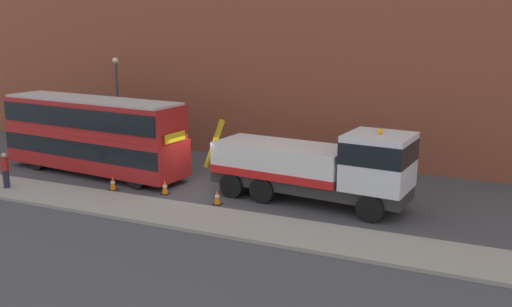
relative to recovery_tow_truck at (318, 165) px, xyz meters
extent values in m
plane|color=#424247|center=(-5.99, 0.18, -1.76)|extent=(120.00, 120.00, 0.00)
cube|color=gray|center=(-5.99, -4.02, -1.68)|extent=(60.00, 2.80, 0.15)
cube|color=brown|center=(-5.99, 7.62, 6.24)|extent=(60.00, 1.20, 16.00)
cube|color=#2D2D2D|center=(-0.48, 0.05, -0.90)|extent=(9.18, 3.10, 0.55)
cube|color=silver|center=(2.71, -0.27, 0.52)|extent=(2.85, 2.85, 2.30)
cube|color=black|center=(2.71, -0.27, 0.97)|extent=(2.88, 2.88, 0.90)
cube|color=silver|center=(-1.77, 0.18, 0.07)|extent=(6.33, 3.20, 1.40)
cube|color=red|center=(-1.77, 0.18, -0.45)|extent=(6.34, 3.25, 0.36)
cylinder|color=#B79914|center=(-5.46, 0.55, 0.37)|extent=(1.26, 0.40, 2.52)
sphere|color=orange|center=(2.71, -0.27, 1.79)|extent=(0.24, 0.24, 0.24)
cylinder|color=black|center=(2.92, 0.82, -1.18)|extent=(1.19, 0.45, 1.16)
cylinder|color=black|center=(2.69, -1.39, -1.18)|extent=(1.19, 0.45, 1.16)
cylinder|color=black|center=(-2.06, 1.32, -1.18)|extent=(1.19, 0.45, 1.16)
cylinder|color=black|center=(-2.28, -0.89, -1.18)|extent=(1.19, 0.45, 1.16)
cylinder|color=black|center=(-3.65, 1.48, -1.18)|extent=(1.19, 0.45, 1.16)
cylinder|color=black|center=(-3.87, -0.72, -1.18)|extent=(1.19, 0.45, 1.16)
cube|color=#AD1E1E|center=(-12.51, 0.05, -0.47)|extent=(11.20, 3.59, 1.90)
cube|color=#AD1E1E|center=(-12.51, 0.05, 1.33)|extent=(10.97, 3.47, 1.70)
cube|color=black|center=(-12.51, 0.05, -0.22)|extent=(11.09, 3.63, 0.90)
cube|color=black|center=(-12.51, 0.05, 1.43)|extent=(10.87, 3.61, 1.00)
cube|color=#B2B2B2|center=(-12.51, 0.05, 2.24)|extent=(10.74, 3.35, 0.12)
cube|color=yellow|center=(-7.02, -0.51, 0.78)|extent=(0.21, 1.50, 0.44)
cylinder|color=black|center=(-8.52, 0.73, -1.24)|extent=(1.06, 0.40, 1.04)
cylinder|color=black|center=(-8.74, -1.42, -1.24)|extent=(1.06, 0.40, 1.04)
cylinder|color=black|center=(-15.68, 1.45, -1.24)|extent=(1.06, 0.40, 1.04)
cylinder|color=black|center=(-15.90, -0.69, -1.24)|extent=(1.06, 0.40, 1.04)
cylinder|color=#232333|center=(-14.26, -4.21, -1.18)|extent=(0.40, 0.40, 0.85)
cube|color=maroon|center=(-14.26, -4.21, -0.45)|extent=(0.41, 0.47, 0.62)
sphere|color=tan|center=(-14.26, -4.21, -0.02)|extent=(0.24, 0.24, 0.24)
cone|color=orange|center=(-9.61, -2.09, -1.40)|extent=(0.32, 0.32, 0.72)
cylinder|color=white|center=(-9.61, -2.09, -1.36)|extent=(0.21, 0.21, 0.10)
cube|color=black|center=(-9.61, -2.09, -1.74)|extent=(0.36, 0.36, 0.04)
cone|color=orange|center=(-6.97, -1.60, -1.40)|extent=(0.32, 0.32, 0.72)
cylinder|color=white|center=(-6.97, -1.60, -1.36)|extent=(0.21, 0.21, 0.10)
cube|color=black|center=(-6.97, -1.60, -1.74)|extent=(0.36, 0.36, 0.04)
cone|color=orange|center=(-3.99, -1.95, -1.40)|extent=(0.32, 0.32, 0.72)
cylinder|color=white|center=(-3.99, -1.95, -1.36)|extent=(0.21, 0.21, 0.10)
cube|color=black|center=(-3.99, -1.95, -1.74)|extent=(0.36, 0.36, 0.04)
cylinder|color=#38383D|center=(-15.00, 5.42, 0.99)|extent=(0.16, 0.16, 5.50)
sphere|color=#EAE5C6|center=(-15.00, 5.42, 3.89)|extent=(0.36, 0.36, 0.36)
camera|label=1|loc=(7.15, -22.55, 6.00)|focal=38.70mm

